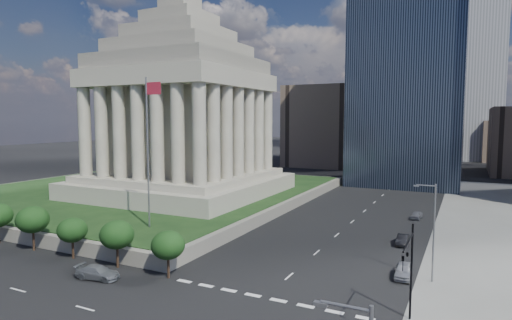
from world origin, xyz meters
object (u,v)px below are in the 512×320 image
Objects in this scene: parked_sedan_mid at (402,240)px; parked_sedan_far at (416,215)px; traffic_signal_ne at (409,264)px; parked_sedan_near at (404,271)px; war_memorial at (181,93)px; flagpole at (149,144)px; suv_grey at (98,272)px; street_lamp_north at (432,227)px.

parked_sedan_mid is 1.04× the size of parked_sedan_far.
traffic_signal_ne reaches higher than parked_sedan_near.
parked_sedan_near is at bearing 98.83° from traffic_signal_ne.
war_memorial reaches higher than parked_sedan_far.
flagpole is 34.86m from parked_sedan_near.
suv_grey is at bearing -134.01° from parked_sedan_mid.
parked_sedan_mid is (26.37, 26.67, -0.05)m from suv_grey.
street_lamp_north is at bearing -73.29° from suv_grey.
traffic_signal_ne is 24.24m from parked_sedan_mid.
traffic_signal_ne is 1.87× the size of parked_sedan_near.
parked_sedan_near is at bearing 178.85° from street_lamp_north.
war_memorial is 9.13× the size of parked_sedan_near.
street_lamp_north is 34.29m from suv_grey.
street_lamp_north reaches higher than parked_sedan_mid.
traffic_signal_ne is 2.07× the size of parked_sedan_mid.
traffic_signal_ne reaches higher than parked_sedan_far.
parked_sedan_far is at bearing 95.02° from traffic_signal_ne.
parked_sedan_near is (-1.76, 11.36, -4.52)m from traffic_signal_ne.
traffic_signal_ne is at bearing -84.80° from parked_sedan_near.
traffic_signal_ne is at bearing -36.42° from war_memorial.
street_lamp_north is (35.16, 1.00, -7.45)m from flagpole.
flagpole is 4.68× the size of parked_sedan_near.
parked_sedan_mid is 16.33m from parked_sedan_far.
flagpole is at bearing -178.37° from street_lamp_north.
suv_grey is 31.62m from parked_sedan_near.
war_memorial is at bearing 149.21° from parked_sedan_near.
parked_sedan_mid is at bearing -53.15° from suv_grey.
parked_sedan_mid is (-3.50, 23.54, -4.61)m from traffic_signal_ne.
street_lamp_north is at bearing -75.05° from parked_sedan_far.
parked_sedan_near is (-2.59, 0.05, -4.93)m from street_lamp_north.
war_memorial is at bearing 166.60° from parked_sedan_mid.
suv_grey is at bearing -66.05° from war_memorial.
war_memorial is 48.95m from parked_sedan_mid.
flagpole is 35.95m from street_lamp_north.
traffic_signal_ne is at bearing -16.71° from flagpole.
street_lamp_north is 2.34× the size of parked_sedan_near.
flagpole is 5.36× the size of parked_sedan_far.
parked_sedan_near reaches higher than parked_sedan_far.
war_memorial is 54.36m from parked_sedan_near.
street_lamp_north is at bearing -25.92° from war_memorial.
flagpole is (12.17, -24.00, -8.29)m from war_memorial.
flagpole is at bearing 9.88° from suv_grey.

